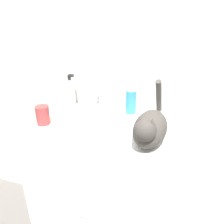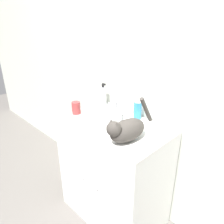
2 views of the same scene
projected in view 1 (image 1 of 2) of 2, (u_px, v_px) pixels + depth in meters
name	position (u px, v px, depth m)	size (l,w,h in m)	color
wall_back	(126.00, 47.00, 1.26)	(6.00, 0.05, 2.50)	silver
vanity_cabinet	(111.00, 190.00, 1.33)	(0.83, 0.52, 0.88)	white
sink_basin	(88.00, 118.00, 1.17)	(0.31, 0.31, 0.06)	silver
faucet	(98.00, 104.00, 1.30)	(0.17, 0.11, 0.12)	silver
cat	(150.00, 127.00, 0.97)	(0.17, 0.40, 0.26)	#47423D
soap_bottle	(70.00, 93.00, 1.38)	(0.06, 0.06, 0.21)	silver
spray_bottle	(131.00, 99.00, 1.28)	(0.06, 0.06, 0.18)	#338CCC
cup	(43.00, 115.00, 1.16)	(0.07, 0.07, 0.10)	#9E3838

